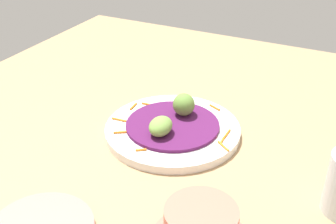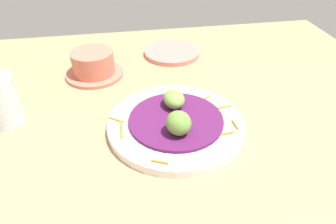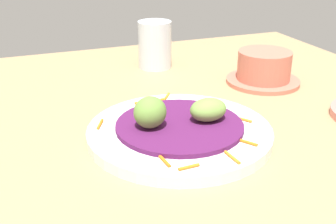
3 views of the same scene
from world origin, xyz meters
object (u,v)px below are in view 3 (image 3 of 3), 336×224
(main_plate, at_px, (179,133))
(guac_scoop_center, at_px, (208,110))
(water_glass, at_px, (155,45))
(terracotta_bowl, at_px, (264,69))
(guac_scoop_left, at_px, (150,112))

(main_plate, distance_m, guac_scoop_center, 0.05)
(water_glass, bearing_deg, terracotta_bowl, -46.53)
(guac_scoop_left, height_order, water_glass, water_glass)
(terracotta_bowl, bearing_deg, main_plate, -146.47)
(guac_scoop_center, bearing_deg, terracotta_bowl, 39.55)
(guac_scoop_left, height_order, terracotta_bowl, guac_scoop_left)
(main_plate, distance_m, terracotta_bowl, 0.29)
(guac_scoop_left, relative_size, terracotta_bowl, 0.33)
(guac_scoop_left, distance_m, guac_scoop_center, 0.09)
(terracotta_bowl, bearing_deg, guac_scoop_center, -140.45)
(guac_scoop_left, bearing_deg, terracotta_bowl, 28.75)
(guac_scoop_center, bearing_deg, guac_scoop_left, 174.63)
(water_glass, bearing_deg, main_plate, -103.34)
(guac_scoop_left, xyz_separation_m, guac_scoop_center, (0.09, -0.01, -0.01))
(main_plate, xyz_separation_m, water_glass, (0.08, 0.33, 0.04))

